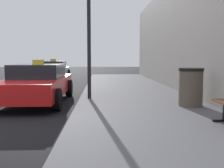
# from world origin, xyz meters

# --- Properties ---
(sidewalk) EXTENTS (4.00, 32.00, 0.15)m
(sidewalk) POSITION_xyz_m (4.00, 0.00, 0.07)
(sidewalk) COLOR #5B5B60
(sidewalk) RESTS_ON ground_plane
(trash_bin) EXTENTS (0.68, 0.68, 1.06)m
(trash_bin) POSITION_xyz_m (5.20, 1.24, 0.68)
(trash_bin) COLOR brown
(trash_bin) RESTS_ON sidewalk
(street_lamp) EXTENTS (0.36, 0.36, 4.72)m
(street_lamp) POSITION_xyz_m (2.33, 2.81, 3.34)
(street_lamp) COLOR black
(street_lamp) RESTS_ON sidewalk
(car_red) EXTENTS (1.97, 4.56, 1.43)m
(car_red) POSITION_xyz_m (0.60, 2.93, 0.65)
(car_red) COLOR red
(car_red) RESTS_ON ground_plane
(car_white) EXTENTS (2.01, 4.12, 1.43)m
(car_white) POSITION_xyz_m (-0.60, 12.62, 0.65)
(car_white) COLOR white
(car_white) RESTS_ON ground_plane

